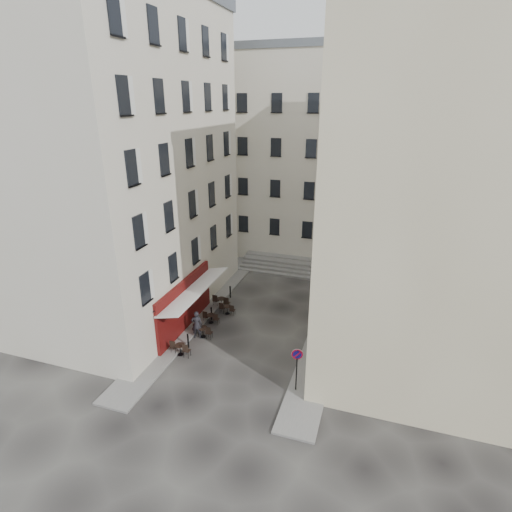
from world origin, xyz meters
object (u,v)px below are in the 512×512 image
at_px(no_parking_sign, 297,362).
at_px(bistro_table_a, 180,349).
at_px(pedestrian, 197,325).
at_px(bistro_table_b, 203,331).

relative_size(no_parking_sign, bistro_table_a, 2.04).
height_order(no_parking_sign, pedestrian, no_parking_sign).
bearing_deg(bistro_table_b, no_parking_sign, -25.08).
relative_size(no_parking_sign, bistro_table_b, 2.05).
xyz_separation_m(no_parking_sign, bistro_table_b, (-6.78, 3.17, -1.38)).
relative_size(bistro_table_a, bistro_table_b, 1.00).
xyz_separation_m(no_parking_sign, pedestrian, (-7.12, 3.00, -0.88)).
bearing_deg(bistro_table_b, pedestrian, -153.09).
bearing_deg(bistro_table_b, bistro_table_a, -101.69).
xyz_separation_m(bistro_table_a, pedestrian, (0.11, 2.01, 0.50)).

